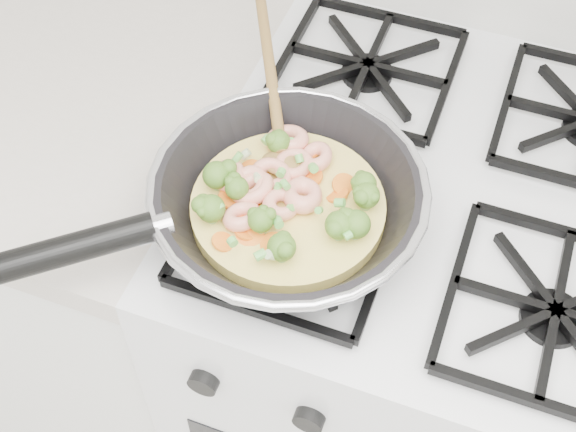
% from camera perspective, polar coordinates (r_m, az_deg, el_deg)
% --- Properties ---
extents(stove, '(0.60, 0.60, 0.92)m').
position_cam_1_polar(stove, '(1.36, 8.40, -9.61)').
color(stove, white).
rests_on(stove, ground).
extents(skillet, '(0.43, 0.54, 0.09)m').
position_cam_1_polar(skillet, '(0.89, -0.38, 1.15)').
color(skillet, black).
rests_on(skillet, stove).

